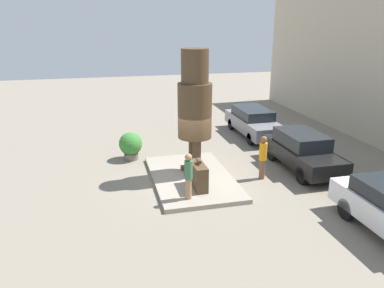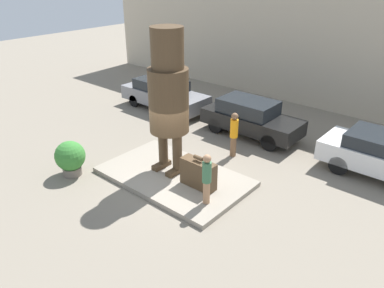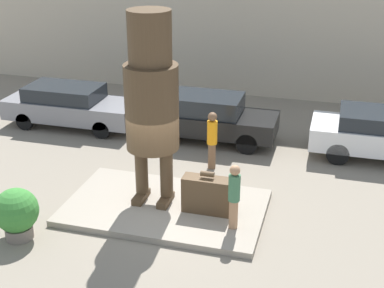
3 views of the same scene
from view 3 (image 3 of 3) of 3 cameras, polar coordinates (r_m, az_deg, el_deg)
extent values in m
plane|color=gray|center=(13.95, -2.88, -7.06)|extent=(60.00, 60.00, 0.00)
cube|color=gray|center=(13.91, -2.88, -6.77)|extent=(5.08, 3.08, 0.16)
cube|color=beige|center=(22.13, 5.51, 14.88)|extent=(28.00, 0.60, 7.59)
cube|color=#4C3823|center=(14.11, -5.46, -5.60)|extent=(0.26, 0.76, 0.17)
cube|color=#4C3823|center=(13.90, -2.83, -5.99)|extent=(0.26, 0.76, 0.17)
cylinder|color=#4C3823|center=(13.86, -5.41, -2.69)|extent=(0.33, 0.33, 1.33)
cylinder|color=#4C3823|center=(13.65, -2.74, -3.04)|extent=(0.33, 0.33, 1.33)
cylinder|color=#4C3823|center=(13.07, -4.30, 3.94)|extent=(1.33, 1.33, 2.13)
cylinder|color=#4C3823|center=(12.61, -4.54, 11.26)|extent=(1.04, 1.04, 1.28)
cube|color=#4C3823|center=(13.34, 1.62, -5.45)|extent=(1.23, 0.43, 0.93)
cylinder|color=#4C3823|center=(13.07, 1.64, -3.21)|extent=(0.34, 0.13, 0.13)
cylinder|color=#A87A56|center=(12.77, 4.44, -7.45)|extent=(0.21, 0.21, 0.74)
cylinder|color=#3D704C|center=(12.42, 4.54, -4.68)|extent=(0.28, 0.28, 0.66)
sphere|color=#A87A56|center=(12.22, 4.60, -2.81)|extent=(0.25, 0.25, 0.25)
cube|color=gray|center=(19.51, -12.69, 3.68)|extent=(4.74, 1.72, 0.68)
cube|color=#1E2328|center=(19.44, -13.47, 5.37)|extent=(2.61, 1.55, 0.50)
cylinder|color=black|center=(19.66, -7.77, 3.14)|extent=(0.62, 0.18, 0.62)
cylinder|color=black|center=(18.35, -9.64, 1.51)|extent=(0.62, 0.18, 0.62)
cylinder|color=black|center=(20.96, -15.20, 3.81)|extent=(0.62, 0.18, 0.62)
cylinder|color=black|center=(19.74, -17.41, 2.32)|extent=(0.62, 0.18, 0.62)
cube|color=black|center=(17.82, 2.12, 2.38)|extent=(4.31, 1.70, 0.65)
cube|color=#1E2328|center=(17.65, 1.47, 4.32)|extent=(2.37, 1.53, 0.59)
cylinder|color=black|center=(18.39, 6.72, 1.85)|extent=(0.69, 0.18, 0.69)
cylinder|color=black|center=(17.00, 5.87, 0.02)|extent=(0.69, 0.18, 0.69)
cylinder|color=black|center=(18.95, -1.28, 2.67)|extent=(0.69, 0.18, 0.69)
cylinder|color=black|center=(17.60, -2.71, 0.96)|extent=(0.69, 0.18, 0.69)
cube|color=#1E2328|center=(17.30, 19.72, 2.50)|extent=(2.58, 1.68, 0.46)
cylinder|color=black|center=(18.36, 15.43, 1.09)|extent=(0.69, 0.18, 0.69)
cylinder|color=black|center=(16.80, 15.28, -1.03)|extent=(0.69, 0.18, 0.69)
cylinder|color=#70665B|center=(13.41, -17.94, -8.93)|extent=(0.65, 0.65, 0.30)
sphere|color=#387F33|center=(13.11, -18.26, -6.73)|extent=(1.05, 1.05, 1.05)
cylinder|color=brown|center=(15.96, 2.13, -1.26)|extent=(0.23, 0.23, 0.80)
cylinder|color=orange|center=(15.66, 2.17, 1.25)|extent=(0.30, 0.30, 0.71)
sphere|color=brown|center=(15.48, 2.19, 2.92)|extent=(0.27, 0.27, 0.27)
camera|label=1|loc=(12.45, 65.11, 5.09)|focal=35.00mm
camera|label=2|loc=(5.06, 65.87, 6.17)|focal=35.00mm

